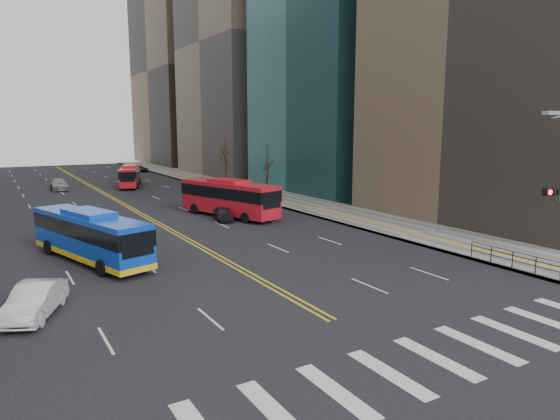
# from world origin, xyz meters

# --- Properties ---
(ground) EXTENTS (220.00, 220.00, 0.00)m
(ground) POSITION_xyz_m (0.00, 0.00, 0.00)
(ground) COLOR black
(sidewalk_right) EXTENTS (7.00, 130.00, 0.15)m
(sidewalk_right) POSITION_xyz_m (17.50, 45.00, 0.07)
(sidewalk_right) COLOR slate
(sidewalk_right) RESTS_ON ground
(crosswalk) EXTENTS (26.70, 4.00, 0.01)m
(crosswalk) POSITION_xyz_m (0.00, 0.00, 0.01)
(crosswalk) COLOR silver
(crosswalk) RESTS_ON ground
(centerline) EXTENTS (0.55, 100.00, 0.01)m
(centerline) POSITION_xyz_m (0.00, 55.00, 0.01)
(centerline) COLOR gold
(centerline) RESTS_ON ground
(office_towers) EXTENTS (83.00, 134.00, 58.00)m
(office_towers) POSITION_xyz_m (0.12, 68.51, 23.92)
(office_towers) COLOR gray
(office_towers) RESTS_ON ground
(pedestrian_railing) EXTENTS (0.06, 6.06, 1.02)m
(pedestrian_railing) POSITION_xyz_m (14.30, 6.00, 0.82)
(pedestrian_railing) COLOR black
(pedestrian_railing) RESTS_ON sidewalk_right
(street_trees) EXTENTS (35.20, 47.20, 7.60)m
(street_trees) POSITION_xyz_m (-7.18, 34.55, 4.87)
(street_trees) COLOR #2F251C
(street_trees) RESTS_ON ground
(blue_bus) EXTENTS (5.66, 11.71, 3.36)m
(blue_bus) POSITION_xyz_m (-7.55, 21.13, 1.76)
(blue_bus) COLOR #0D40C4
(blue_bus) RESTS_ON ground
(red_bus_near) EXTENTS (5.90, 11.78, 3.64)m
(red_bus_near) POSITION_xyz_m (7.02, 31.45, 2.02)
(red_bus_near) COLOR red
(red_bus_near) RESTS_ON ground
(red_bus_far) EXTENTS (5.23, 10.08, 3.16)m
(red_bus_far) POSITION_xyz_m (4.76, 60.62, 1.77)
(red_bus_far) COLOR red
(red_bus_far) RESTS_ON ground
(car_white) EXTENTS (3.42, 4.92, 1.54)m
(car_white) POSITION_xyz_m (-11.54, 12.36, 0.77)
(car_white) COLOR silver
(car_white) RESTS_ON ground
(car_dark_mid) EXTENTS (2.29, 3.92, 1.25)m
(car_dark_mid) POSITION_xyz_m (5.65, 29.78, 0.63)
(car_dark_mid) COLOR black
(car_dark_mid) RESTS_ON ground
(car_silver) EXTENTS (2.13, 5.11, 1.48)m
(car_silver) POSITION_xyz_m (-4.60, 61.98, 0.74)
(car_silver) COLOR gray
(car_silver) RESTS_ON ground
(car_dark_far) EXTENTS (2.41, 4.42, 1.17)m
(car_dark_far) POSITION_xyz_m (12.50, 84.49, 0.59)
(car_dark_far) COLOR black
(car_dark_far) RESTS_ON ground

